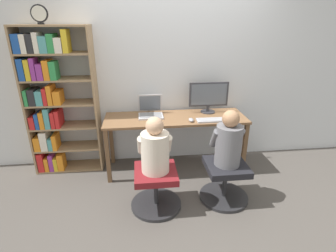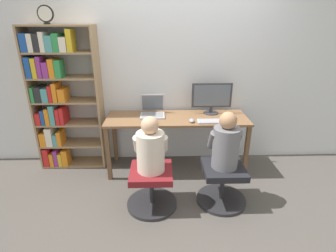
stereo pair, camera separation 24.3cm
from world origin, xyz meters
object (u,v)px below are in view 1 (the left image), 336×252
object	(u,v)px
laptop	(151,112)
keyboard	(212,120)
bookshelf	(52,100)
person_at_monitor	(229,141)
desktop_monitor	(209,97)
person_at_laptop	(155,149)
office_chair_left	(225,180)
office_chair_right	(156,187)
desk_clock	(39,14)

from	to	relation	value
laptop	keyboard	size ratio (longest dim) A/B	0.82
bookshelf	person_at_monitor	bearing A→B (deg)	-23.68
desktop_monitor	person_at_monitor	size ratio (longest dim) A/B	0.85
keyboard	person_at_laptop	world-z (taller)	person_at_laptop
keyboard	office_chair_left	world-z (taller)	keyboard
desktop_monitor	person_at_monitor	distance (m)	0.90
office_chair_right	person_at_laptop	xyz separation A→B (m)	(0.00, 0.00, 0.46)
person_at_laptop	desk_clock	world-z (taller)	desk_clock
desktop_monitor	keyboard	distance (m)	0.39
desk_clock	bookshelf	bearing A→B (deg)	121.26
bookshelf	keyboard	bearing A→B (deg)	-9.85
office_chair_right	person_at_monitor	size ratio (longest dim) A/B	0.89
office_chair_right	bookshelf	xyz separation A→B (m)	(-1.22, 0.93, 0.74)
laptop	person_at_monitor	world-z (taller)	person_at_monitor
person_at_laptop	desk_clock	bearing A→B (deg)	144.02
keyboard	laptop	bearing A→B (deg)	158.99
office_chair_left	desk_clock	xyz separation A→B (m)	(-1.95, 0.81, 1.73)
keyboard	office_chair_left	bearing A→B (deg)	-86.48
keyboard	person_at_monitor	world-z (taller)	person_at_monitor
keyboard	person_at_monitor	size ratio (longest dim) A/B	0.62
office_chair_left	laptop	bearing A→B (deg)	133.37
laptop	person_at_laptop	size ratio (longest dim) A/B	0.53
keyboard	person_at_laptop	bearing A→B (deg)	-142.10
bookshelf	desk_clock	bearing A→B (deg)	-58.74
desktop_monitor	office_chair_right	distance (m)	1.41
desktop_monitor	person_at_laptop	bearing A→B (deg)	-130.31
bookshelf	desk_clock	world-z (taller)	desk_clock
office_chair_left	office_chair_right	bearing A→B (deg)	-176.57
office_chair_left	desktop_monitor	bearing A→B (deg)	90.17
office_chair_left	bookshelf	bearing A→B (deg)	156.22
office_chair_right	desktop_monitor	bearing A→B (deg)	49.82
office_chair_left	keyboard	bearing A→B (deg)	93.52
office_chair_left	person_at_laptop	bearing A→B (deg)	-176.87
laptop	person_at_monitor	xyz separation A→B (m)	(0.78, -0.82, -0.08)
desktop_monitor	person_at_laptop	size ratio (longest dim) A/B	0.89
keyboard	desk_clock	size ratio (longest dim) A/B	1.89
person_at_monitor	desk_clock	xyz separation A→B (m)	(-1.95, 0.80, 1.25)
office_chair_left	office_chair_right	world-z (taller)	same
desktop_monitor	office_chair_right	size ratio (longest dim) A/B	0.95
office_chair_left	bookshelf	distance (m)	2.30
laptop	person_at_monitor	bearing A→B (deg)	-46.48
desk_clock	laptop	bearing A→B (deg)	0.82
keyboard	person_at_monitor	xyz separation A→B (m)	(0.03, -0.53, -0.04)
keyboard	desk_clock	world-z (taller)	desk_clock
office_chair_right	desk_clock	bearing A→B (deg)	143.89
bookshelf	laptop	bearing A→B (deg)	-2.54
desktop_monitor	desk_clock	size ratio (longest dim) A/B	2.59
desktop_monitor	person_at_monitor	xyz separation A→B (m)	(0.00, -0.87, -0.24)
office_chair_right	person_at_laptop	bearing A→B (deg)	90.00
office_chair_right	office_chair_left	bearing A→B (deg)	3.43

